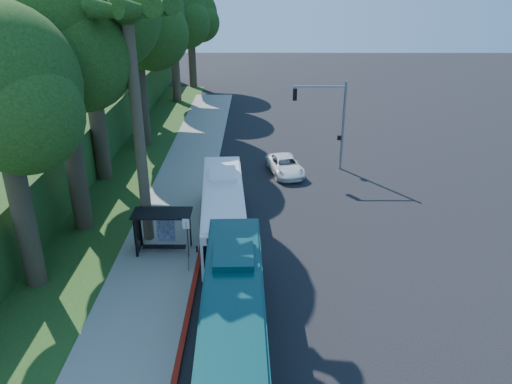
{
  "coord_description": "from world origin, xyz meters",
  "views": [
    {
      "loc": [
        -1.77,
        -27.23,
        14.67
      ],
      "look_at": [
        -1.89,
        1.0,
        1.98
      ],
      "focal_mm": 35.0,
      "sensor_mm": 36.0,
      "label": 1
    }
  ],
  "objects_px": {
    "teal_bus": "(234,311)",
    "pickup": "(285,166)",
    "bus_shelter": "(159,223)",
    "white_bus": "(223,210)"
  },
  "relations": [
    {
      "from": "white_bus",
      "to": "teal_bus",
      "type": "relative_size",
      "value": 0.97
    },
    {
      "from": "teal_bus",
      "to": "white_bus",
      "type": "bearing_deg",
      "value": 94.18
    },
    {
      "from": "bus_shelter",
      "to": "pickup",
      "type": "height_order",
      "value": "bus_shelter"
    },
    {
      "from": "teal_bus",
      "to": "pickup",
      "type": "bearing_deg",
      "value": 78.88
    },
    {
      "from": "teal_bus",
      "to": "pickup",
      "type": "relative_size",
      "value": 2.44
    },
    {
      "from": "pickup",
      "to": "white_bus",
      "type": "bearing_deg",
      "value": -126.07
    },
    {
      "from": "bus_shelter",
      "to": "white_bus",
      "type": "relative_size",
      "value": 0.28
    },
    {
      "from": "bus_shelter",
      "to": "white_bus",
      "type": "xyz_separation_m",
      "value": [
        3.45,
        2.08,
        -0.18
      ]
    },
    {
      "from": "teal_bus",
      "to": "bus_shelter",
      "type": "bearing_deg",
      "value": 118.68
    },
    {
      "from": "white_bus",
      "to": "pickup",
      "type": "relative_size",
      "value": 2.35
    }
  ]
}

